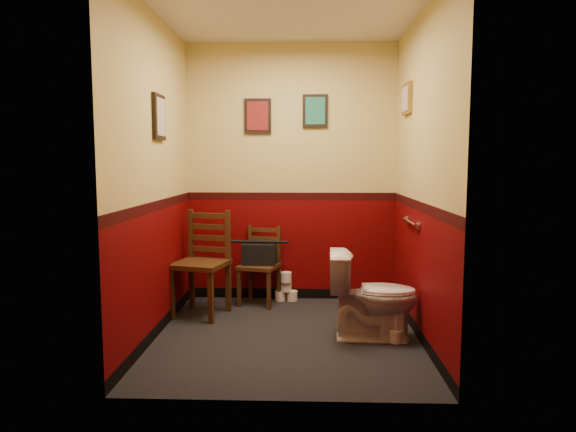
% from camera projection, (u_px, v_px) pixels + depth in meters
% --- Properties ---
extents(floor, '(2.20, 2.40, 0.00)m').
position_uv_depth(floor, '(287.00, 336.00, 4.37)').
color(floor, black).
rests_on(floor, ground).
extents(ceiling, '(2.20, 2.40, 0.00)m').
position_uv_depth(ceiling, '(287.00, 7.00, 4.09)').
color(ceiling, silver).
rests_on(ceiling, ground).
extents(wall_back, '(2.20, 0.00, 2.70)m').
position_uv_depth(wall_back, '(291.00, 174.00, 5.42)').
color(wall_back, '#540306').
rests_on(wall_back, ground).
extents(wall_front, '(2.20, 0.00, 2.70)m').
position_uv_depth(wall_front, '(279.00, 183.00, 3.04)').
color(wall_front, '#540306').
rests_on(wall_front, ground).
extents(wall_left, '(0.00, 2.40, 2.70)m').
position_uv_depth(wall_left, '(155.00, 177.00, 4.27)').
color(wall_left, '#540306').
rests_on(wall_left, ground).
extents(wall_right, '(0.00, 2.40, 2.70)m').
position_uv_depth(wall_right, '(421.00, 177.00, 4.19)').
color(wall_right, '#540306').
rests_on(wall_right, ground).
extents(grab_bar, '(0.05, 0.56, 0.06)m').
position_uv_depth(grab_bar, '(410.00, 222.00, 4.48)').
color(grab_bar, silver).
rests_on(grab_bar, wall_right).
extents(framed_print_back_a, '(0.28, 0.04, 0.36)m').
position_uv_depth(framed_print_back_a, '(258.00, 116.00, 5.35)').
color(framed_print_back_a, black).
rests_on(framed_print_back_a, wall_back).
extents(framed_print_back_b, '(0.26, 0.04, 0.34)m').
position_uv_depth(framed_print_back_b, '(315.00, 111.00, 5.32)').
color(framed_print_back_b, black).
rests_on(framed_print_back_b, wall_back).
extents(framed_print_left, '(0.04, 0.30, 0.38)m').
position_uv_depth(framed_print_left, '(159.00, 117.00, 4.31)').
color(framed_print_left, black).
rests_on(framed_print_left, wall_left).
extents(framed_print_right, '(0.04, 0.34, 0.28)m').
position_uv_depth(framed_print_right, '(407.00, 99.00, 4.71)').
color(framed_print_right, olive).
rests_on(framed_print_right, wall_right).
extents(toilet, '(0.76, 0.44, 0.73)m').
position_uv_depth(toilet, '(373.00, 296.00, 4.27)').
color(toilet, white).
rests_on(toilet, floor).
extents(toilet_brush, '(0.10, 0.10, 0.37)m').
position_uv_depth(toilet_brush, '(396.00, 335.00, 4.20)').
color(toilet_brush, silver).
rests_on(toilet_brush, floor).
extents(chair_left, '(0.57, 0.57, 1.00)m').
position_uv_depth(chair_left, '(202.00, 263.00, 4.94)').
color(chair_left, '#4A2E16').
rests_on(chair_left, floor).
extents(chair_right, '(0.46, 0.46, 0.80)m').
position_uv_depth(chair_right, '(260.00, 265.00, 5.33)').
color(chair_right, '#4A2E16').
rests_on(chair_right, floor).
extents(handbag, '(0.35, 0.19, 0.25)m').
position_uv_depth(handbag, '(259.00, 254.00, 5.28)').
color(handbag, black).
rests_on(handbag, chair_right).
extents(tp_stack, '(0.24, 0.15, 0.31)m').
position_uv_depth(tp_stack, '(286.00, 289.00, 5.45)').
color(tp_stack, silver).
rests_on(tp_stack, floor).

